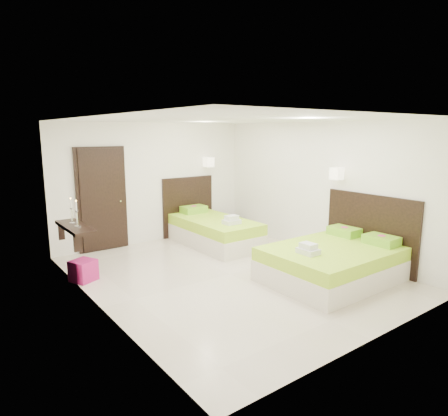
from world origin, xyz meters
TOP-DOWN VIEW (x-y plane):
  - floor at (0.00, 0.00)m, footprint 5.50×5.50m
  - bed_single at (0.85, 1.73)m, footprint 1.32×2.20m
  - bed_double at (1.27, -1.20)m, footprint 2.13×1.81m
  - nightstand at (1.84, 2.44)m, footprint 0.47×0.43m
  - ottoman at (-2.11, 1.19)m, footprint 0.46×0.46m
  - door at (-1.20, 2.70)m, footprint 1.02×0.15m
  - console_shelf at (-2.08, 1.60)m, footprint 0.35×1.20m

SIDE VIEW (x-z plane):
  - floor at x=0.00m, z-range 0.00..0.00m
  - ottoman at x=-2.11m, z-range 0.00..0.35m
  - nightstand at x=1.84m, z-range 0.00..0.36m
  - bed_double at x=1.27m, z-range -0.56..1.19m
  - bed_single at x=0.85m, z-range -0.58..1.23m
  - console_shelf at x=-2.08m, z-range 0.42..1.21m
  - door at x=-1.20m, z-range -0.02..2.12m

